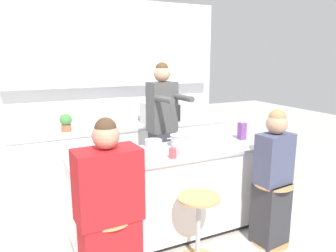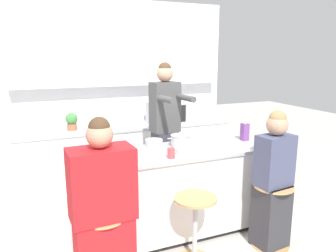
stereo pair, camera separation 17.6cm
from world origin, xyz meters
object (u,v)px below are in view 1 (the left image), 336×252
(coffee_cup_near, at_px, (173,153))
(juice_carton, at_px, (242,131))
(bar_stool_leftmost, at_px, (109,249))
(person_cooking, at_px, (162,135))
(cooking_pot, at_px, (179,140))
(bar_stool_center, at_px, (198,226))
(bar_stool_rightmost, at_px, (272,209))
(potted_plant, at_px, (66,122))
(microwave, at_px, (161,113))
(person_wrapped_blanket, at_px, (109,215))
(fruit_bowl, at_px, (101,156))
(person_seated_near, at_px, (273,183))
(kitchen_island, at_px, (171,192))

(coffee_cup_near, distance_m, juice_carton, 1.09)
(bar_stool_leftmost, bearing_deg, coffee_cup_near, 25.38)
(person_cooking, bearing_deg, cooking_pot, -100.90)
(bar_stool_center, bearing_deg, cooking_pot, 76.46)
(bar_stool_rightmost, relative_size, potted_plant, 2.70)
(bar_stool_center, bearing_deg, person_cooking, 80.05)
(microwave, height_order, potted_plant, microwave)
(cooking_pot, xyz_separation_m, coffee_cup_near, (-0.26, -0.35, -0.01))
(person_wrapped_blanket, relative_size, cooking_pot, 4.90)
(fruit_bowl, bearing_deg, person_seated_near, -21.61)
(cooking_pot, height_order, potted_plant, potted_plant)
(bar_stool_center, height_order, coffee_cup_near, coffee_cup_near)
(kitchen_island, distance_m, person_wrapped_blanket, 1.06)
(cooking_pot, bearing_deg, person_cooking, 84.73)
(kitchen_island, height_order, person_seated_near, person_seated_near)
(bar_stool_center, height_order, juice_carton, juice_carton)
(cooking_pot, xyz_separation_m, microwave, (0.43, 1.42, 0.05))
(microwave, bearing_deg, bar_stool_leftmost, -124.07)
(bar_stool_rightmost, height_order, coffee_cup_near, coffee_cup_near)
(person_seated_near, distance_m, potted_plant, 2.76)
(person_wrapped_blanket, xyz_separation_m, potted_plant, (0.05, 2.20, 0.33))
(microwave, bearing_deg, person_cooking, -113.46)
(bar_stool_center, relative_size, potted_plant, 2.70)
(bar_stool_rightmost, height_order, fruit_bowl, fruit_bowl)
(microwave, bearing_deg, bar_stool_center, -105.80)
(bar_stool_leftmost, bearing_deg, bar_stool_rightmost, -1.30)
(kitchen_island, xyz_separation_m, juice_carton, (0.96, 0.07, 0.56))
(bar_stool_leftmost, distance_m, fruit_bowl, 0.84)
(fruit_bowl, bearing_deg, bar_stool_center, -38.17)
(person_cooking, xyz_separation_m, potted_plant, (-1.01, 0.92, 0.09))
(kitchen_island, distance_m, bar_stool_rightmost, 1.04)
(person_wrapped_blanket, bearing_deg, person_cooking, 47.85)
(coffee_cup_near, xyz_separation_m, juice_carton, (1.05, 0.28, 0.05))
(person_cooking, xyz_separation_m, fruit_bowl, (-0.95, -0.66, 0.04))
(person_cooking, distance_m, juice_carton, 0.97)
(cooking_pot, height_order, juice_carton, juice_carton)
(person_cooking, distance_m, person_seated_near, 1.45)
(coffee_cup_near, bearing_deg, bar_stool_leftmost, -154.62)
(bar_stool_leftmost, xyz_separation_m, potted_plant, (0.05, 2.17, 0.65))
(kitchen_island, xyz_separation_m, potted_plant, (-0.79, 1.60, 0.54))
(person_seated_near, xyz_separation_m, juice_carton, (0.13, 0.67, 0.38))
(cooking_pot, distance_m, coffee_cup_near, 0.43)
(bar_stool_rightmost, height_order, person_seated_near, person_seated_near)
(person_seated_near, bearing_deg, person_wrapped_blanket, 173.77)
(person_cooking, relative_size, cooking_pot, 6.12)
(kitchen_island, height_order, bar_stool_center, kitchen_island)
(kitchen_island, relative_size, juice_carton, 9.76)
(person_wrapped_blanket, xyz_separation_m, person_seated_near, (1.67, -0.00, -0.03))
(microwave, bearing_deg, person_wrapped_blanket, -123.63)
(potted_plant, bearing_deg, coffee_cup_near, -68.79)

